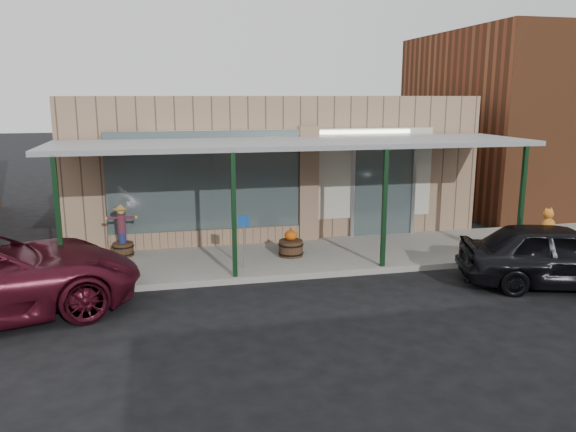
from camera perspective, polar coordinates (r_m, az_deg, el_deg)
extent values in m
plane|color=black|center=(11.45, 5.16, -9.50)|extent=(120.00, 120.00, 0.00)
cube|color=gray|center=(14.71, 0.86, -4.21)|extent=(40.00, 3.20, 0.15)
cube|color=#93735A|center=(18.74, -2.44, 5.65)|extent=(12.00, 6.00, 4.20)
cube|color=#475556|center=(15.38, -8.41, 3.36)|extent=(5.20, 0.06, 2.80)
cube|color=#475556|center=(16.78, 9.61, 2.66)|extent=(1.80, 0.06, 2.80)
cube|color=#93735A|center=(15.94, 2.06, 3.06)|extent=(0.55, 0.30, 3.40)
cube|color=#93735A|center=(15.74, -8.25, -2.20)|extent=(5.20, 0.30, 0.50)
cube|color=beige|center=(15.80, -0.46, 4.08)|extent=(9.00, 0.02, 2.60)
cube|color=white|center=(15.65, -0.44, 8.42)|extent=(7.50, 0.03, 0.10)
cube|color=gray|center=(14.16, 0.90, 7.42)|extent=(12.00, 3.00, 0.12)
cube|color=black|center=(12.74, -22.25, -0.85)|extent=(0.10, 0.10, 2.95)
cube|color=black|center=(12.64, -5.51, -0.08)|extent=(0.10, 0.10, 2.95)
cube|color=black|center=(13.56, 9.75, 0.63)|extent=(0.10, 0.10, 2.95)
cube|color=black|center=(15.35, 22.64, 1.20)|extent=(0.10, 0.10, 2.95)
cylinder|color=#482D1D|center=(15.13, -16.40, -3.26)|extent=(0.66, 0.66, 0.35)
cylinder|color=navy|center=(15.05, -16.47, -2.14)|extent=(0.24, 0.24, 0.26)
cylinder|color=maroon|center=(14.97, -16.56, -0.76)|extent=(0.27, 0.27, 0.48)
sphere|color=tan|center=(14.90, -16.63, 0.48)|extent=(0.19, 0.19, 0.19)
cone|color=tan|center=(14.88, -16.66, 0.91)|extent=(0.31, 0.31, 0.12)
cylinder|color=#482D1D|center=(14.50, 0.29, -3.29)|extent=(0.69, 0.69, 0.41)
ellipsoid|color=orange|center=(14.42, 0.29, -1.98)|extent=(0.33, 0.33, 0.27)
cylinder|color=#4C471E|center=(14.38, 0.30, -1.38)|extent=(0.04, 0.04, 0.06)
cylinder|color=gray|center=(13.48, -4.50, -3.19)|extent=(0.04, 0.04, 1.02)
cube|color=#164EAB|center=(13.32, -4.54, -0.53)|extent=(0.26, 0.11, 0.27)
imported|color=black|center=(13.92, 25.77, -3.61)|extent=(4.58, 2.88, 1.45)
ellipsoid|color=orange|center=(14.69, 24.92, -1.02)|extent=(0.34, 0.29, 0.44)
sphere|color=orange|center=(14.66, 24.92, 0.19)|extent=(0.25, 0.25, 0.25)
cylinder|color=#186D26|center=(14.65, 24.98, -0.35)|extent=(0.17, 0.17, 0.02)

